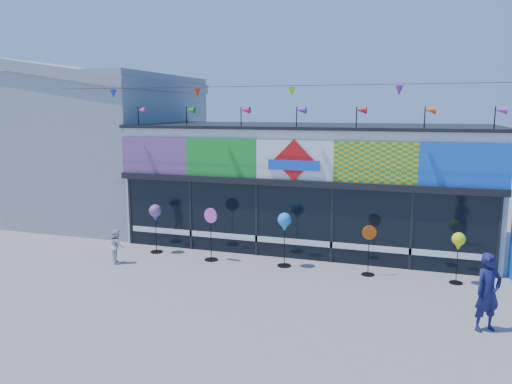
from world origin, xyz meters
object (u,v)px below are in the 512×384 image
at_px(spinner_1, 211,233).
at_px(child, 117,246).
at_px(spinner_2, 285,224).
at_px(spinner_4, 458,243).
at_px(spinner_0, 155,214).
at_px(adult_man, 488,292).
at_px(spinner_3, 369,249).

bearing_deg(spinner_1, child, -157.07).
height_order(spinner_2, spinner_4, spinner_2).
bearing_deg(spinner_1, spinner_0, 173.44).
xyz_separation_m(spinner_0, adult_man, (9.53, -3.02, -0.43)).
distance_m(spinner_1, adult_man, 7.99).
relative_size(spinner_0, spinner_4, 1.13).
xyz_separation_m(spinner_1, child, (-2.63, -1.11, -0.35)).
bearing_deg(spinner_4, adult_man, -82.13).
bearing_deg(spinner_1, adult_man, -20.37).
xyz_separation_m(spinner_2, spinner_4, (4.78, 0.00, -0.18)).
distance_m(spinner_2, spinner_4, 4.78).
height_order(spinner_1, spinner_2, spinner_1).
bearing_deg(adult_man, spinner_3, 99.94).
bearing_deg(spinner_0, child, -113.51).
bearing_deg(spinner_4, child, -172.74).
xyz_separation_m(spinner_3, spinner_4, (2.32, 0.04, 0.37)).
bearing_deg(spinner_2, spinner_3, -1.00).
xyz_separation_m(spinner_0, child, (-0.59, -1.35, -0.76)).
bearing_deg(spinner_0, spinner_2, -1.47).
relative_size(spinner_3, adult_man, 0.85).
distance_m(spinner_1, spinner_4, 7.09).
xyz_separation_m(spinner_1, spinner_2, (2.31, 0.12, 0.43)).
xyz_separation_m(spinner_2, spinner_3, (2.46, -0.04, -0.54)).
xyz_separation_m(spinner_0, spinner_2, (4.35, -0.11, 0.03)).
bearing_deg(child, spinner_0, -64.44).
bearing_deg(spinner_4, spinner_1, -178.99).
xyz_separation_m(spinner_2, child, (-4.94, -1.24, -0.78)).
relative_size(spinner_1, adult_man, 0.98).
bearing_deg(child, spinner_3, -121.77).
height_order(spinner_0, spinner_1, spinner_1).
relative_size(spinner_2, spinner_4, 1.16).
relative_size(spinner_4, adult_man, 0.84).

